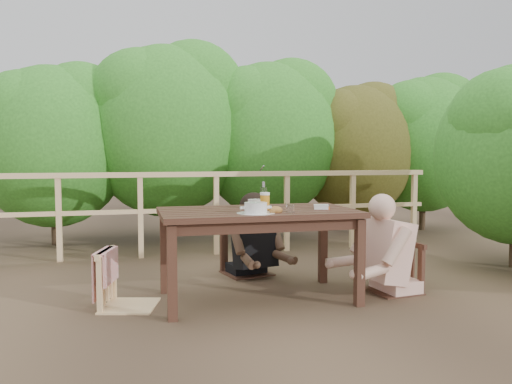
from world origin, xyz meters
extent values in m
plane|color=brown|center=(0.00, 0.00, 0.00)|extent=(60.00, 60.00, 0.00)
cube|color=#392017|center=(0.00, 0.00, 0.37)|extent=(1.60, 0.90, 0.74)
cube|color=#E5BC84|center=(-1.04, 0.04, 0.43)|extent=(0.53, 0.53, 0.86)
cube|color=#392017|center=(0.12, 0.90, 0.44)|extent=(0.53, 0.53, 0.88)
cube|color=#392017|center=(1.22, -0.07, 0.42)|extent=(0.46, 0.46, 0.83)
cube|color=#E5BC84|center=(0.00, 2.00, 0.51)|extent=(5.60, 0.10, 1.01)
cylinder|color=silver|center=(-0.08, -0.25, 0.79)|extent=(0.30, 0.30, 0.10)
cylinder|color=silver|center=(0.03, 0.16, 0.78)|extent=(0.26, 0.26, 0.09)
ellipsoid|color=#A8683D|center=(0.09, -0.24, 0.77)|extent=(0.11, 0.08, 0.07)
cylinder|color=gold|center=(0.06, 0.00, 0.82)|extent=(0.08, 0.08, 0.16)
cylinder|color=white|center=(0.10, 0.18, 0.86)|extent=(0.06, 0.06, 0.24)
cylinder|color=silver|center=(0.19, -0.29, 0.78)|extent=(0.07, 0.07, 0.08)
cube|color=white|center=(0.53, -0.09, 0.77)|extent=(0.14, 0.12, 0.05)
camera|label=1|loc=(-1.05, -4.04, 1.21)|focal=35.46mm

